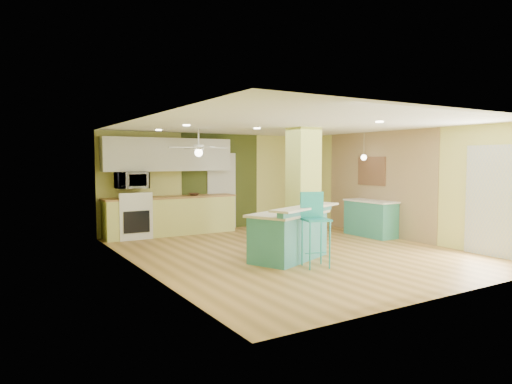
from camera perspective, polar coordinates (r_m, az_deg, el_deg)
floor at (r=9.16m, az=4.50°, el=-7.47°), size 6.00×7.00×0.01m
ceiling at (r=9.00m, az=4.59°, el=8.39°), size 6.00×7.00×0.01m
wall_back at (r=12.01m, az=-5.29°, el=1.29°), size 6.00×0.01×2.50m
wall_front at (r=6.49m, az=22.95°, el=-1.30°), size 6.00×0.01×2.50m
wall_left at (r=7.64m, az=-14.06°, el=-0.36°), size 0.01×7.00×2.50m
wall_right at (r=11.02m, az=17.32°, el=0.88°), size 0.01×7.00×2.50m
wood_panel at (r=11.42m, az=15.00°, el=1.03°), size 0.02×3.40×2.50m
olive_accent at (r=12.08m, az=-4.40°, el=1.31°), size 2.20×0.02×2.50m
interior_door at (r=12.07m, az=-4.33°, el=0.12°), size 0.82×0.05×2.00m
french_door at (r=9.64m, az=27.45°, el=-1.00°), size 0.04×1.08×2.10m
column at (r=9.78m, az=5.92°, el=0.67°), size 0.55×0.55×2.50m
kitchen_run at (r=11.28m, az=-10.53°, el=-2.91°), size 3.25×0.63×0.94m
stove at (r=10.98m, az=-15.16°, el=-3.23°), size 0.76×0.66×1.08m
upper_cabinets at (r=11.31m, az=-10.84°, el=4.62°), size 3.20×0.34×0.80m
microwave at (r=10.91m, az=-15.26°, el=1.42°), size 0.70×0.48×0.39m
ceiling_fan at (r=10.17m, az=-7.18°, el=5.45°), size 1.41×1.41×0.61m
pendant_lamp at (r=11.27m, az=13.32°, el=4.25°), size 0.14×0.14×0.69m
wall_decor at (r=11.53m, az=14.23°, el=2.56°), size 0.03×0.90×0.70m
peninsula at (r=8.38m, az=4.20°, el=-5.30°), size 2.00×1.61×1.00m
bar_stool at (r=7.84m, az=7.28°, el=-3.10°), size 0.52×0.52×1.27m
side_counter at (r=11.24m, az=14.12°, el=-3.19°), size 0.57×1.33×0.86m
fruit_bowl at (r=11.35m, az=-7.75°, el=-0.29°), size 0.26×0.26×0.06m
canister at (r=8.57m, az=6.16°, el=-1.78°), size 0.17×0.17×0.18m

